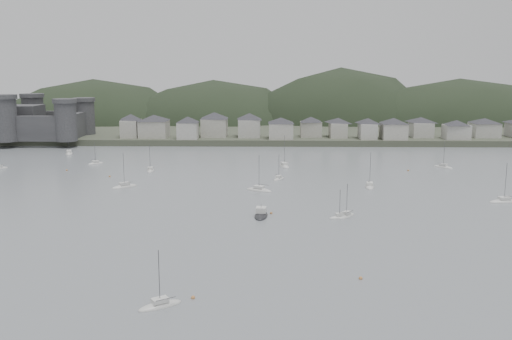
{
  "coord_description": "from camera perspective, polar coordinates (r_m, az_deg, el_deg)",
  "views": [
    {
      "loc": [
        3.82,
        -96.7,
        37.4
      ],
      "look_at": [
        0.0,
        75.0,
        6.0
      ],
      "focal_mm": 39.4,
      "sensor_mm": 36.0,
      "label": 1
    }
  ],
  "objects": [
    {
      "name": "mooring_buoys",
      "position": [
        153.03,
        -2.33,
        -3.74
      ],
      "size": [
        163.97,
        117.81,
        0.7
      ],
      "color": "#B4743C",
      "rests_on": "ground"
    },
    {
      "name": "waterfront_town",
      "position": [
        285.37,
        10.73,
        4.4
      ],
      "size": [
        451.48,
        28.46,
        12.92
      ],
      "color": "gray",
      "rests_on": "far_shore_land"
    },
    {
      "name": "castle",
      "position": [
        304.11,
        -22.83,
        4.57
      ],
      "size": [
        66.0,
        43.0,
        20.0
      ],
      "color": "#343437",
      "rests_on": "far_shore_land"
    },
    {
      "name": "forested_ridge",
      "position": [
        369.32,
        1.42,
        2.78
      ],
      "size": [
        851.55,
        103.94,
        102.57
      ],
      "color": "black",
      "rests_on": "ground"
    },
    {
      "name": "far_shore_land",
      "position": [
        393.36,
        0.72,
        5.12
      ],
      "size": [
        900.0,
        250.0,
        3.0
      ],
      "primitive_type": "cube",
      "color": "#383D2D",
      "rests_on": "ground"
    },
    {
      "name": "motor_launch_far",
      "position": [
        143.65,
        0.52,
        -4.61
      ],
      "size": [
        4.0,
        9.35,
        4.15
      ],
      "rotation": [
        0.0,
        0.0,
        3.06
      ],
      "color": "black",
      "rests_on": "ground"
    },
    {
      "name": "moored_fleet",
      "position": [
        170.23,
        -8.36,
        -2.38
      ],
      "size": [
        259.11,
        166.84,
        12.92
      ],
      "color": "beige",
      "rests_on": "ground"
    },
    {
      "name": "ground",
      "position": [
        103.75,
        -0.94,
        -10.77
      ],
      "size": [
        900.0,
        900.0,
        0.0
      ],
      "primitive_type": "plane",
      "color": "slate",
      "rests_on": "ground"
    }
  ]
}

